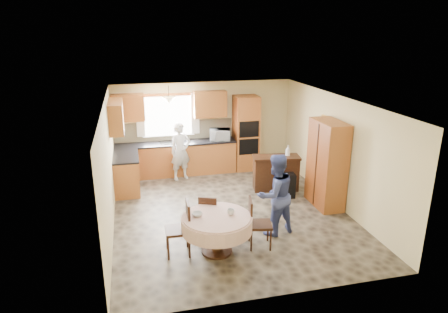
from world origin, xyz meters
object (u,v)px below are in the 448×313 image
dining_table (217,224)px  person_sink (181,151)px  chair_left (182,225)px  sideboard (276,174)px  chair_back (209,214)px  cupboard (327,164)px  oven_tower (246,133)px  person_dining (275,195)px  chair_right (256,221)px

dining_table → person_sink: bearing=92.0°
chair_left → person_sink: 3.78m
person_sink → sideboard: bearing=-47.6°
dining_table → chair_back: bearing=92.2°
cupboard → chair_back: cupboard is taller
oven_tower → chair_back: 4.09m
oven_tower → person_dining: oven_tower is taller
oven_tower → chair_right: bearing=-103.8°
person_dining → chair_right: bearing=22.5°
oven_tower → chair_right: size_ratio=2.22×
chair_left → chair_right: 1.36m
oven_tower → chair_left: size_ratio=2.11×
dining_table → chair_right: bearing=2.9°
oven_tower → cupboard: 3.01m
chair_back → chair_right: chair_right is taller
chair_left → person_sink: (0.47, 3.74, 0.22)m
sideboard → chair_back: 2.86m
sideboard → chair_right: 2.85m
cupboard → person_sink: size_ratio=1.27×
cupboard → chair_back: 3.03m
chair_back → person_dining: person_dining is taller
cupboard → person_dining: bearing=-148.1°
sideboard → person_sink: size_ratio=0.74×
person_sink → chair_right: bearing=-94.2°
person_dining → chair_left: bearing=-5.9°
chair_left → chair_right: chair_left is taller
cupboard → person_dining: cupboard is taller
cupboard → person_sink: (-2.99, 2.42, -0.21)m
dining_table → chair_back: 0.63m
chair_left → person_dining: bearing=101.8°
chair_back → person_sink: size_ratio=0.56×
chair_left → chair_back: (0.59, 0.50, -0.08)m
sideboard → dining_table: 3.30m
chair_left → chair_back: 0.78m
cupboard → chair_left: cupboard is taller
chair_right → person_dining: bearing=-40.6°
dining_table → person_dining: (1.26, 0.44, 0.26)m
dining_table → sideboard: bearing=50.9°
dining_table → chair_back: size_ratio=1.48×
sideboard → person_dining: 2.31m
sideboard → cupboard: (0.77, -1.13, 0.58)m
dining_table → chair_left: size_ratio=1.27×
cupboard → person_sink: 3.86m
sideboard → chair_left: bearing=-128.7°
dining_table → person_sink: 3.86m
oven_tower → sideboard: bearing=-80.0°
dining_table → chair_right: (0.75, 0.04, -0.04)m
dining_table → chair_left: chair_left is taller
chair_left → person_dining: person_dining is taller
chair_left → chair_back: size_ratio=1.16×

